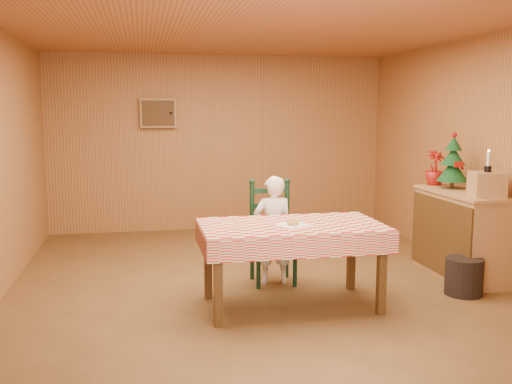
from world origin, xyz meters
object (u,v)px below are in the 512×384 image
ladder_chair (272,234)px  christmas_tree (453,163)px  crate (487,184)px  storage_bin (464,276)px  shelf_unit (461,234)px  seated_child (273,230)px  dining_table (291,233)px

ladder_chair → christmas_tree: (2.06, 0.04, 0.71)m
crate → storage_bin: (-0.31, -0.19, -0.87)m
shelf_unit → crate: crate is taller
christmas_tree → storage_bin: size_ratio=1.71×
seated_child → christmas_tree: 2.16m
dining_table → ladder_chair: ladder_chair is taller
storage_bin → dining_table: bearing=179.7°
storage_bin → christmas_tree: bearing=69.4°
seated_child → crate: bearing=164.9°
shelf_unit → storage_bin: bearing=-117.5°
seated_child → crate: 2.19m
dining_table → seated_child: bearing=90.0°
ladder_chair → seated_child: seated_child is taller
dining_table → shelf_unit: bearing=15.7°
crate → storage_bin: bearing=-149.3°
seated_child → ladder_chair: bearing=-90.0°
crate → dining_table: bearing=-175.1°
christmas_tree → dining_table: bearing=-158.1°
crate → shelf_unit: bearing=91.2°
seated_child → crate: size_ratio=3.75×
dining_table → ladder_chair: bearing=90.0°
ladder_chair → crate: bearing=-16.5°
shelf_unit → seated_child: bearing=175.7°
seated_child → shelf_unit: seated_child is taller
crate → storage_bin: 0.95m
seated_child → christmas_tree: size_ratio=1.81×
storage_bin → seated_child: bearing=157.0°
ladder_chair → storage_bin: 1.94m
seated_child → crate: crate is taller
dining_table → christmas_tree: christmas_tree is taller
seated_child → storage_bin: size_ratio=3.10×
ladder_chair → crate: 2.21m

